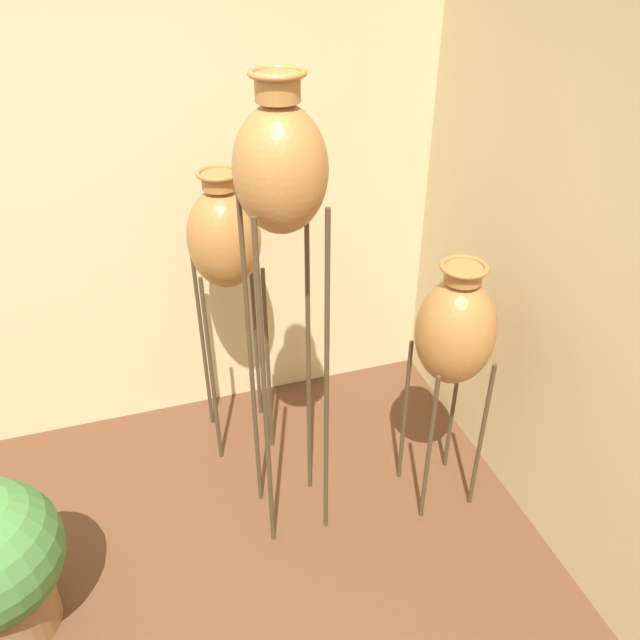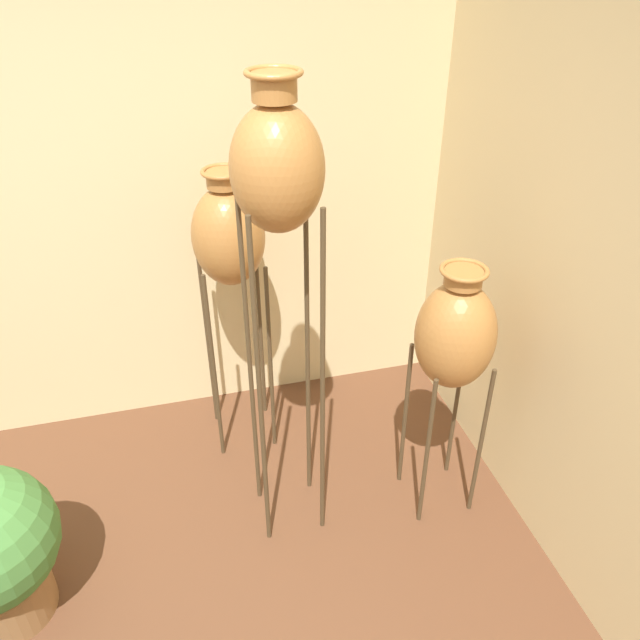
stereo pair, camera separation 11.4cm
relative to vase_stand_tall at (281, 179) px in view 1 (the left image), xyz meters
name	(u,v)px [view 1 (the left image)]	position (x,y,z in m)	size (l,w,h in m)	color
wall_back	(16,192)	(-0.97, 0.97, -0.28)	(8.02, 0.06, 2.70)	beige
vase_stand_tall	(281,179)	(0.00, 0.00, 0.00)	(0.32, 0.32, 1.98)	#473823
vase_stand_medium	(224,241)	(-0.12, 0.60, -0.48)	(0.33, 0.33, 1.48)	#473823
vase_stand_short	(455,332)	(0.70, -0.08, -0.71)	(0.33, 0.33, 1.24)	#473823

